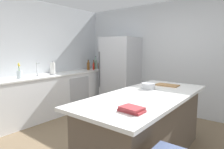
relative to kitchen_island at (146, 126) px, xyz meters
The scene contains 17 objects.
ground_plane 0.68m from the kitchen_island, 167.61° to the right, with size 7.20×7.20×0.00m, color #7A664C.
wall_rear 2.35m from the kitchen_island, 102.76° to the left, with size 6.00×0.10×2.60m, color silver.
wall_left 3.06m from the kitchen_island, behind, with size 0.10×6.00×2.60m, color silver.
counter_run_left 2.61m from the kitchen_island, behind, with size 0.65×3.12×0.94m.
kitchen_island is the anchor object (origin of this frame).
refrigerator 2.45m from the kitchen_island, 134.22° to the left, with size 0.85×0.76×1.80m.
sink_faucet 2.70m from the kitchen_island, behind, with size 0.15×0.05×0.30m.
flower_vase 2.67m from the kitchen_island, 169.84° to the right, with size 0.10×0.10×0.30m.
paper_towel_roll 2.61m from the kitchen_island, behind, with size 0.14×0.14×0.31m.
syrup_bottle 3.24m from the kitchen_island, 143.67° to the left, with size 0.06×0.06×0.22m.
gin_bottle 3.24m from the kitchen_island, 145.46° to the left, with size 0.07×0.07×0.36m.
vinegar_bottle 3.18m from the kitchen_island, 146.77° to the left, with size 0.06×0.06×0.26m.
hot_sauce_bottle 3.04m from the kitchen_island, 147.53° to the left, with size 0.05×0.05×0.21m.
whiskey_bottle 3.08m from the kitchen_island, 150.16° to the left, with size 0.08×0.08×0.28m.
cookbook_stack 0.91m from the kitchen_island, 73.08° to the right, with size 0.25×0.19×0.05m.
mixing_bowl 0.60m from the kitchen_island, 115.15° to the left, with size 0.21×0.21×0.09m.
cutting_board 0.89m from the kitchen_island, 91.94° to the left, with size 0.36×0.22×0.02m.
Camera 1 is at (1.67, -2.17, 1.52)m, focal length 30.68 mm.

